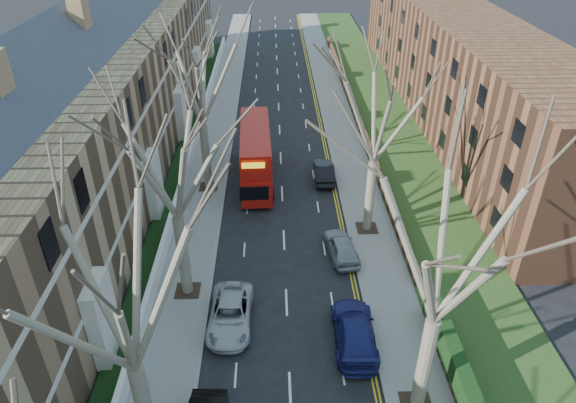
{
  "coord_description": "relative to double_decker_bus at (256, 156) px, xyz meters",
  "views": [
    {
      "loc": [
        -0.57,
        -6.68,
        20.23
      ],
      "look_at": [
        0.28,
        21.5,
        2.69
      ],
      "focal_mm": 32.0,
      "sensor_mm": 36.0,
      "label": 1
    }
  ],
  "objects": [
    {
      "name": "tree_right_mid",
      "position": [
        7.71,
        -21.34,
        7.5
      ],
      "size": [
        10.5,
        10.5,
        14.71
      ],
      "color": "#706450",
      "rests_on": "ground"
    },
    {
      "name": "pavement_left",
      "position": [
        -3.99,
        9.66,
        -2.0
      ],
      "size": [
        3.0,
        102.0,
        0.12
      ],
      "primitive_type": "cube",
      "color": "slate",
      "rests_on": "ground"
    },
    {
      "name": "tree_right_far",
      "position": [
        7.71,
        -7.34,
        7.18
      ],
      "size": [
        10.15,
        10.15,
        14.22
      ],
      "color": "#706450",
      "rests_on": "ground"
    },
    {
      "name": "car_right_near",
      "position": [
        5.4,
        -17.39,
        -1.3
      ],
      "size": [
        2.26,
        5.26,
        1.51
      ],
      "primitive_type": "imported",
      "rotation": [
        0.0,
        0.0,
        3.11
      ],
      "color": "navy",
      "rests_on": "ground"
    },
    {
      "name": "terrace_left",
      "position": [
        -11.64,
        1.66,
        3.47
      ],
      "size": [
        9.7,
        78.0,
        13.6
      ],
      "color": "#826042",
      "rests_on": "ground"
    },
    {
      "name": "tree_left_dist",
      "position": [
        -3.69,
        -1.34,
        7.5
      ],
      "size": [
        10.5,
        10.5,
        14.71
      ],
      "color": "#706450",
      "rests_on": "ground"
    },
    {
      "name": "tree_left_far",
      "position": [
        -3.69,
        -13.34,
        7.18
      ],
      "size": [
        10.15,
        10.15,
        14.22
      ],
      "color": "#706450",
      "rests_on": "ground"
    },
    {
      "name": "car_left_far",
      "position": [
        -1.03,
        -15.9,
        -1.38
      ],
      "size": [
        2.39,
        4.94,
        1.36
      ],
      "primitive_type": "imported",
      "rotation": [
        0.0,
        0.0,
        -0.03
      ],
      "color": "#ADACB1",
      "rests_on": "ground"
    },
    {
      "name": "front_wall_left",
      "position": [
        -5.64,
        1.66,
        -1.44
      ],
      "size": [
        0.3,
        78.0,
        1.0
      ],
      "color": "white",
      "rests_on": "ground"
    },
    {
      "name": "tree_left_mid",
      "position": [
        -3.69,
        -23.34,
        7.5
      ],
      "size": [
        10.5,
        10.5,
        14.71
      ],
      "color": "#706450",
      "rests_on": "ground"
    },
    {
      "name": "double_decker_bus",
      "position": [
        0.0,
        0.0,
        0.0
      ],
      "size": [
        2.83,
        10.04,
        4.21
      ],
      "rotation": [
        0.0,
        0.0,
        3.18
      ],
      "color": "#A2120B",
      "rests_on": "ground"
    },
    {
      "name": "grass_verge_right",
      "position": [
        12.51,
        9.66,
        -1.91
      ],
      "size": [
        6.0,
        102.0,
        0.06
      ],
      "color": "#243C16",
      "rests_on": "ground"
    },
    {
      "name": "car_right_mid",
      "position": [
        5.61,
        -10.15,
        -1.36
      ],
      "size": [
        2.2,
        4.29,
        1.4
      ],
      "primitive_type": "imported",
      "rotation": [
        0.0,
        0.0,
        3.28
      ],
      "color": "gray",
      "rests_on": "ground"
    },
    {
      "name": "pavement_right",
      "position": [
        8.01,
        9.66,
        -2.0
      ],
      "size": [
        3.0,
        102.0,
        0.12
      ],
      "primitive_type": "cube",
      "color": "slate",
      "rests_on": "ground"
    },
    {
      "name": "car_right_far",
      "position": [
        5.4,
        -0.22,
        -1.36
      ],
      "size": [
        1.54,
        4.25,
        1.39
      ],
      "primitive_type": "imported",
      "rotation": [
        0.0,
        0.0,
        3.13
      ],
      "color": "black",
      "rests_on": "ground"
    },
    {
      "name": "flats_right",
      "position": [
        19.47,
        13.66,
        2.92
      ],
      "size": [
        13.97,
        54.0,
        10.0
      ],
      "color": "brown",
      "rests_on": "ground"
    }
  ]
}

